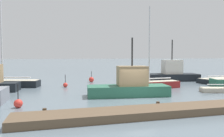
# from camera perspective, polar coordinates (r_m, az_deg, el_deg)

# --- Properties ---
(ground_plane) EXTENTS (600.00, 600.00, 0.00)m
(ground_plane) POSITION_cam_1_polar(r_m,az_deg,el_deg) (18.67, 6.72, -8.07)
(ground_plane) COLOR slate
(dock_pier) EXTENTS (18.39, 2.31, 0.57)m
(dock_pier) POSITION_cam_1_polar(r_m,az_deg,el_deg) (14.37, 13.96, -10.59)
(dock_pier) COLOR brown
(dock_pier) RESTS_ON ground_plane
(sailboat_0) EXTENTS (6.46, 1.95, 9.19)m
(sailboat_0) POSITION_cam_1_polar(r_m,az_deg,el_deg) (25.32, 10.62, -3.92)
(sailboat_0) COLOR maroon
(sailboat_0) RESTS_ON ground_plane
(sailboat_2) EXTENTS (4.66, 2.59, 7.17)m
(sailboat_2) POSITION_cam_1_polar(r_m,az_deg,el_deg) (24.98, 27.13, -4.76)
(sailboat_2) COLOR #BCB29E
(sailboat_2) RESTS_ON ground_plane
(sailboat_3) EXTENTS (7.54, 3.56, 13.59)m
(sailboat_3) POSITION_cam_1_polar(r_m,az_deg,el_deg) (28.72, -25.62, -3.07)
(sailboat_3) COLOR black
(sailboat_3) RESTS_ON ground_plane
(sailboat_4) EXTENTS (7.49, 2.98, 10.57)m
(sailboat_4) POSITION_cam_1_polar(r_m,az_deg,el_deg) (34.06, 26.78, -2.45)
(sailboat_4) COLOR black
(sailboat_4) RESTS_ON ground_plane
(fishing_boat_0) EXTENTS (8.91, 4.38, 6.09)m
(fishing_boat_0) POSITION_cam_1_polar(r_m,az_deg,el_deg) (33.79, 14.87, -1.35)
(fishing_boat_0) COLOR black
(fishing_boat_0) RESTS_ON ground_plane
(fishing_boat_2) EXTENTS (7.63, 3.18, 5.34)m
(fishing_boat_2) POSITION_cam_1_polar(r_m,az_deg,el_deg) (20.17, 4.56, -4.48)
(fishing_boat_2) COLOR #2D6B51
(fishing_boat_2) RESTS_ON ground_plane
(channel_buoy_0) EXTENTS (0.54, 0.54, 1.49)m
(channel_buoy_0) POSITION_cam_1_polar(r_m,az_deg,el_deg) (26.35, -12.08, -4.19)
(channel_buoy_0) COLOR red
(channel_buoy_0) RESTS_ON ground_plane
(channel_buoy_1) EXTENTS (0.61, 0.61, 1.67)m
(channel_buoy_1) POSITION_cam_1_polar(r_m,az_deg,el_deg) (16.99, -23.28, -8.34)
(channel_buoy_1) COLOR red
(channel_buoy_1) RESTS_ON ground_plane
(channel_buoy_2) EXTENTS (0.73, 0.73, 1.56)m
(channel_buoy_2) POSITION_cam_1_polar(r_m,az_deg,el_deg) (31.06, -5.41, -2.86)
(channel_buoy_2) COLOR red
(channel_buoy_2) RESTS_ON ground_plane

